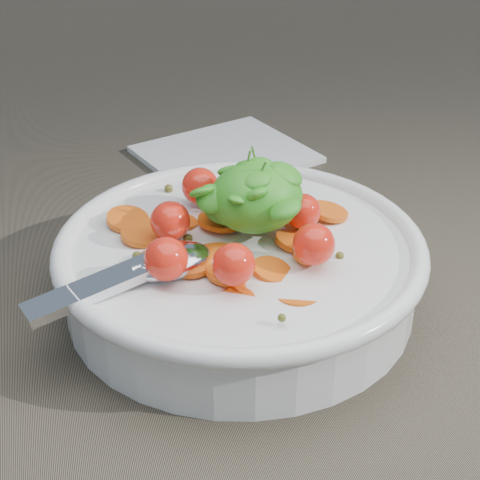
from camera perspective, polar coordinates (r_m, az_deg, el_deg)
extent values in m
plane|color=brown|center=(0.66, 1.65, -3.16)|extent=(6.00, 6.00, 0.00)
cylinder|color=white|center=(0.62, 0.00, -2.57)|extent=(0.29, 0.29, 0.06)
torus|color=white|center=(0.60, 0.00, -0.35)|extent=(0.31, 0.31, 0.02)
cylinder|color=white|center=(0.63, 0.00, -4.44)|extent=(0.15, 0.15, 0.01)
cylinder|color=brown|center=(0.62, 0.00, -2.57)|extent=(0.26, 0.26, 0.04)
cylinder|color=orange|center=(0.64, -8.70, 1.59)|extent=(0.05, 0.05, 0.01)
cylinder|color=orange|center=(0.56, -0.97, -2.53)|extent=(0.05, 0.05, 0.02)
cylinder|color=orange|center=(0.54, -0.30, -4.88)|extent=(0.04, 0.04, 0.01)
cylinder|color=orange|center=(0.57, 2.48, -2.38)|extent=(0.04, 0.04, 0.02)
cylinder|color=orange|center=(0.62, -7.65, 0.32)|extent=(0.05, 0.05, 0.01)
cylinder|color=orange|center=(0.64, -4.73, 1.47)|extent=(0.05, 0.05, 0.02)
cylinder|color=orange|center=(0.56, 0.64, -3.67)|extent=(0.04, 0.04, 0.01)
cylinder|color=orange|center=(0.63, 3.72, 0.96)|extent=(0.04, 0.04, 0.01)
cylinder|color=orange|center=(0.55, 4.50, -4.52)|extent=(0.04, 0.04, 0.01)
cylinder|color=orange|center=(0.58, -1.95, -1.30)|extent=(0.05, 0.05, 0.01)
cylinder|color=orange|center=(0.57, -3.73, -2.15)|extent=(0.04, 0.04, 0.01)
cylinder|color=orange|center=(0.58, 5.51, -0.91)|extent=(0.04, 0.04, 0.01)
cylinder|color=orange|center=(0.65, 6.84, 2.22)|extent=(0.04, 0.04, 0.01)
cylinder|color=orange|center=(0.59, -2.22, -1.13)|extent=(0.05, 0.05, 0.01)
cylinder|color=orange|center=(0.61, 4.39, -0.16)|extent=(0.05, 0.05, 0.02)
cylinder|color=orange|center=(0.63, -1.61, 1.44)|extent=(0.05, 0.05, 0.01)
cylinder|color=orange|center=(0.62, -7.23, 0.51)|extent=(0.04, 0.04, 0.02)
sphere|color=#55561C|center=(0.64, -2.00, 2.07)|extent=(0.01, 0.01, 0.01)
sphere|color=#55561C|center=(0.51, 3.27, -6.05)|extent=(0.01, 0.01, 0.01)
sphere|color=#55561C|center=(0.65, 7.56, 1.79)|extent=(0.01, 0.01, 0.01)
sphere|color=#55561C|center=(0.63, 4.54, 0.70)|extent=(0.01, 0.01, 0.01)
sphere|color=#55561C|center=(0.69, -5.56, 3.99)|extent=(0.01, 0.01, 0.01)
sphere|color=#55561C|center=(0.71, -0.20, 5.11)|extent=(0.01, 0.01, 0.01)
sphere|color=#55561C|center=(0.60, -6.58, -0.44)|extent=(0.01, 0.01, 0.01)
sphere|color=#55561C|center=(0.59, 7.75, -1.22)|extent=(0.01, 0.01, 0.01)
sphere|color=#55561C|center=(0.61, -4.07, 0.12)|extent=(0.01, 0.01, 0.01)
sphere|color=#55561C|center=(0.64, -1.48, 2.37)|extent=(0.01, 0.01, 0.01)
sphere|color=#55561C|center=(0.70, 3.56, 4.57)|extent=(0.01, 0.01, 0.01)
sphere|color=#55561C|center=(0.62, 5.50, 0.59)|extent=(0.01, 0.01, 0.01)
sphere|color=#55561C|center=(0.59, -3.32, -0.71)|extent=(0.01, 0.01, 0.01)
sphere|color=#55561C|center=(0.59, -8.01, -1.22)|extent=(0.01, 0.01, 0.01)
sphere|color=#55561C|center=(0.60, 6.14, -0.75)|extent=(0.01, 0.01, 0.01)
sphere|color=#55561C|center=(0.69, -0.76, 3.70)|extent=(0.01, 0.01, 0.01)
sphere|color=#55561C|center=(0.65, 2.63, 2.10)|extent=(0.01, 0.01, 0.01)
sphere|color=#55561C|center=(0.66, -1.79, 3.19)|extent=(0.01, 0.01, 0.01)
sphere|color=red|center=(0.61, 4.90, 2.23)|extent=(0.03, 0.03, 0.03)
sphere|color=red|center=(0.65, 1.69, 4.05)|extent=(0.03, 0.03, 0.03)
sphere|color=red|center=(0.65, -3.12, 4.20)|extent=(0.03, 0.03, 0.03)
sphere|color=red|center=(0.60, -5.43, 1.48)|extent=(0.03, 0.03, 0.03)
sphere|color=red|center=(0.55, -5.77, -1.48)|extent=(0.03, 0.03, 0.03)
sphere|color=red|center=(0.54, -0.49, -1.91)|extent=(0.03, 0.03, 0.03)
sphere|color=red|center=(0.57, 5.75, -0.33)|extent=(0.03, 0.03, 0.03)
ellipsoid|color=green|center=(0.60, 1.27, 3.34)|extent=(0.08, 0.07, 0.06)
ellipsoid|color=green|center=(0.61, -0.92, 2.92)|extent=(0.04, 0.04, 0.04)
ellipsoid|color=green|center=(0.59, 1.49, 4.28)|extent=(0.03, 0.03, 0.02)
ellipsoid|color=green|center=(0.57, 3.53, 2.36)|extent=(0.04, 0.04, 0.02)
ellipsoid|color=green|center=(0.57, 1.23, 3.55)|extent=(0.02, 0.03, 0.02)
ellipsoid|color=green|center=(0.59, 0.89, 3.03)|extent=(0.04, 0.04, 0.02)
ellipsoid|color=green|center=(0.59, -2.24, 3.23)|extent=(0.04, 0.03, 0.03)
ellipsoid|color=green|center=(0.59, 1.30, 4.75)|extent=(0.02, 0.03, 0.02)
ellipsoid|color=green|center=(0.59, 1.44, 4.32)|extent=(0.03, 0.03, 0.02)
ellipsoid|color=green|center=(0.58, -2.98, 3.75)|extent=(0.03, 0.03, 0.02)
ellipsoid|color=green|center=(0.59, 1.10, 4.93)|extent=(0.02, 0.02, 0.01)
ellipsoid|color=green|center=(0.60, 1.67, 3.66)|extent=(0.03, 0.04, 0.03)
ellipsoid|color=green|center=(0.62, 3.56, 4.70)|extent=(0.03, 0.04, 0.02)
ellipsoid|color=green|center=(0.59, 2.05, 4.44)|extent=(0.03, 0.03, 0.02)
ellipsoid|color=green|center=(0.60, 0.91, 5.68)|extent=(0.03, 0.03, 0.03)
ellipsoid|color=green|center=(0.59, 3.56, 5.13)|extent=(0.04, 0.03, 0.03)
ellipsoid|color=green|center=(0.63, 3.66, 3.86)|extent=(0.03, 0.03, 0.02)
ellipsoid|color=green|center=(0.58, 3.00, 2.06)|extent=(0.03, 0.03, 0.02)
ellipsoid|color=green|center=(0.59, -1.59, 2.71)|extent=(0.02, 0.02, 0.01)
ellipsoid|color=green|center=(0.59, 1.51, 5.44)|extent=(0.03, 0.03, 0.02)
ellipsoid|color=green|center=(0.57, -0.19, 3.16)|extent=(0.02, 0.03, 0.01)
ellipsoid|color=green|center=(0.60, 0.94, 5.11)|extent=(0.03, 0.03, 0.02)
ellipsoid|color=green|center=(0.58, 1.18, 4.75)|extent=(0.04, 0.04, 0.02)
ellipsoid|color=green|center=(0.58, 2.26, 4.10)|extent=(0.03, 0.03, 0.02)
ellipsoid|color=green|center=(0.62, -0.67, 5.40)|extent=(0.03, 0.03, 0.02)
ellipsoid|color=green|center=(0.59, -0.56, 4.49)|extent=(0.03, 0.03, 0.02)
ellipsoid|color=green|center=(0.60, 1.31, 4.26)|extent=(0.03, 0.03, 0.03)
ellipsoid|color=green|center=(0.61, 1.90, 5.32)|extent=(0.03, 0.02, 0.02)
cylinder|color=#4C8C33|center=(0.59, 1.14, 4.32)|extent=(0.02, 0.02, 0.05)
cylinder|color=#4C8C33|center=(0.61, 1.50, 5.14)|extent=(0.01, 0.01, 0.05)
cylinder|color=#4C8C33|center=(0.60, 0.39, 4.96)|extent=(0.01, 0.01, 0.05)
ellipsoid|color=silver|center=(0.57, -5.42, -1.61)|extent=(0.08, 0.06, 0.02)
cube|color=silver|center=(0.55, -10.22, -3.27)|extent=(0.13, 0.06, 0.02)
cylinder|color=silver|center=(0.56, -7.31, -2.15)|extent=(0.03, 0.02, 0.01)
cube|color=white|center=(0.89, -1.16, 6.66)|extent=(0.22, 0.21, 0.01)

